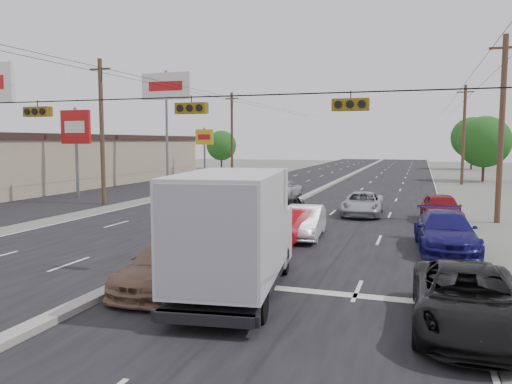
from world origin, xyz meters
TOP-DOWN VIEW (x-y plane):
  - ground at (0.00, 0.00)m, footprint 200.00×200.00m
  - road_surface at (0.00, 30.00)m, footprint 20.00×160.00m
  - center_median at (0.00, 30.00)m, footprint 0.50×160.00m
  - strip_mall at (-26.00, 25.00)m, footprint 12.00×42.00m
  - parking_lot at (-17.00, 25.00)m, footprint 10.00×42.00m
  - utility_pole_left_b at (-12.50, 15.00)m, footprint 1.60×0.30m
  - utility_pole_left_c at (-12.50, 40.00)m, footprint 1.60×0.30m
  - utility_pole_right_b at (12.50, 15.00)m, footprint 1.60×0.30m
  - utility_pole_right_c at (12.50, 40.00)m, footprint 1.60×0.30m
  - traffic_signals at (1.40, 0.00)m, footprint 25.00×0.30m
  - pole_sign_mid at (-17.00, 18.00)m, footprint 2.60×0.25m
  - pole_sign_billboard at (-14.50, 28.00)m, footprint 5.00×0.25m
  - pole_sign_far at (-16.00, 40.00)m, footprint 2.20×0.25m
  - tree_left_far at (-22.00, 60.00)m, footprint 4.80×4.80m
  - tree_right_mid at (15.00, 45.00)m, footprint 5.60×5.60m
  - tree_right_far at (16.00, 70.00)m, footprint 6.40×6.40m
  - box_truck at (3.52, -1.42)m, footprint 3.38×7.29m
  - tan_sedan at (1.40, -1.47)m, footprint 1.94×4.78m
  - red_sedan at (3.00, 5.95)m, footprint 2.02×4.56m
  - black_suv at (9.60, -2.31)m, footprint 2.49×5.33m
  - queue_car_a at (1.40, 11.94)m, footprint 1.70×4.10m
  - queue_car_b at (3.50, 7.54)m, footprint 1.85×4.48m
  - queue_car_c at (5.25, 15.44)m, footprint 2.39×4.99m
  - queue_car_d at (9.49, 6.61)m, footprint 2.60×5.53m
  - queue_car_e at (9.60, 13.87)m, footprint 2.40×4.83m
  - oncoming_near at (-3.21, 13.15)m, footprint 2.23×4.94m
  - oncoming_far at (-1.55, 22.47)m, footprint 2.34×4.98m

SIDE VIEW (x-z plane):
  - ground at x=0.00m, z-range 0.00..0.00m
  - road_surface at x=0.00m, z-range -0.01..0.01m
  - parking_lot at x=-17.00m, z-range -0.01..0.01m
  - center_median at x=0.00m, z-range 0.00..0.20m
  - queue_car_c at x=5.25m, z-range 0.00..1.37m
  - oncoming_far at x=-1.55m, z-range 0.00..1.38m
  - tan_sedan at x=1.40m, z-range 0.00..1.39m
  - queue_car_a at x=1.40m, z-range 0.00..1.39m
  - oncoming_near at x=-3.21m, z-range 0.00..1.40m
  - queue_car_b at x=3.50m, z-range 0.00..1.44m
  - red_sedan at x=3.00m, z-range 0.00..1.46m
  - black_suv at x=9.60m, z-range 0.00..1.47m
  - queue_car_d at x=9.49m, z-range 0.00..1.56m
  - queue_car_e at x=9.60m, z-range 0.00..1.58m
  - box_truck at x=3.52m, z-range 0.05..3.61m
  - strip_mall at x=-26.00m, z-range 0.00..4.60m
  - tree_left_far at x=-22.00m, z-range 0.66..6.78m
  - tree_right_mid at x=15.00m, z-range 0.77..7.91m
  - pole_sign_far at x=-16.00m, z-range 1.41..7.41m
  - tree_right_far at x=16.00m, z-range 0.88..9.04m
  - utility_pole_left_b at x=-12.50m, z-range 0.11..10.11m
  - utility_pole_left_c at x=-12.50m, z-range 0.11..10.11m
  - utility_pole_right_b at x=12.50m, z-range 0.11..10.11m
  - utility_pole_right_c at x=12.50m, z-range 0.11..10.11m
  - pole_sign_mid at x=-17.00m, z-range 1.61..8.61m
  - traffic_signals at x=1.40m, z-range 5.22..5.77m
  - pole_sign_billboard at x=-14.50m, z-range 3.37..14.37m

